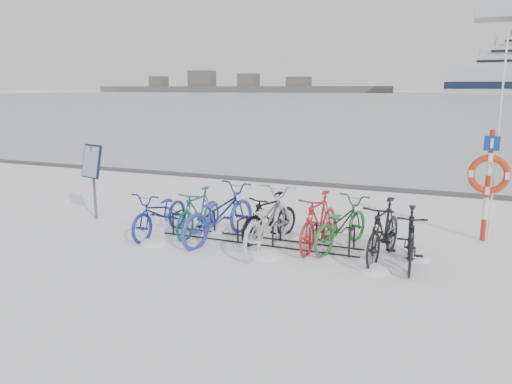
% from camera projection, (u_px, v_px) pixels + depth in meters
% --- Properties ---
extents(ground, '(900.00, 900.00, 0.00)m').
position_uv_depth(ground, '(259.00, 242.00, 9.72)').
color(ground, white).
rests_on(ground, ground).
extents(ice_sheet, '(400.00, 298.00, 0.02)m').
position_uv_depth(ice_sheet, '(449.00, 97.00, 150.29)').
color(ice_sheet, '#A7B6BD').
rests_on(ice_sheet, ground).
extents(quay_edge, '(400.00, 0.25, 0.10)m').
position_uv_depth(quay_edge, '(331.00, 185.00, 15.06)').
color(quay_edge, '#3F3F42').
rests_on(quay_edge, ground).
extents(bike_rack, '(4.00, 0.48, 0.46)m').
position_uv_depth(bike_rack, '(259.00, 233.00, 9.68)').
color(bike_rack, black).
rests_on(bike_rack, ground).
extents(info_board, '(0.60, 0.35, 1.71)m').
position_uv_depth(info_board, '(92.00, 166.00, 11.15)').
color(info_board, '#595B5E').
rests_on(info_board, ground).
extents(lifebuoy_station, '(0.76, 0.22, 3.95)m').
position_uv_depth(lifebuoy_station, '(489.00, 175.00, 9.48)').
color(lifebuoy_station, red).
rests_on(lifebuoy_station, ground).
extents(shoreline, '(180.00, 12.00, 9.50)m').
position_uv_depth(shoreline, '(230.00, 87.00, 289.78)').
color(shoreline, '#484848').
rests_on(shoreline, ground).
extents(bike_0, '(0.72, 1.86, 0.96)m').
position_uv_depth(bike_0, '(161.00, 211.00, 10.15)').
color(bike_0, navy).
rests_on(bike_0, ground).
extents(bike_1, '(0.58, 1.66, 0.98)m').
position_uv_depth(bike_1, '(199.00, 210.00, 10.16)').
color(bike_1, '#165C5A').
rests_on(bike_1, ground).
extents(bike_2, '(1.21, 2.25, 1.12)m').
position_uv_depth(bike_2, '(219.00, 212.00, 9.76)').
color(bike_2, '#2D3BAB').
rests_on(bike_2, ground).
extents(bike_3, '(1.00, 1.67, 0.97)m').
position_uv_depth(bike_3, '(270.00, 216.00, 9.76)').
color(bike_3, black).
rests_on(bike_3, ground).
extents(bike_4, '(0.78, 2.18, 1.14)m').
position_uv_depth(bike_4, '(267.00, 219.00, 9.23)').
color(bike_4, silver).
rests_on(bike_4, ground).
extents(bike_5, '(0.71, 1.84, 1.08)m').
position_uv_depth(bike_5, '(319.00, 220.00, 9.27)').
color(bike_5, '#B22025').
rests_on(bike_5, ground).
extents(bike_6, '(1.15, 1.97, 0.98)m').
position_uv_depth(bike_6, '(341.00, 222.00, 9.29)').
color(bike_6, '#2E6632').
rests_on(bike_6, ground).
extents(bike_7, '(0.78, 1.87, 1.09)m').
position_uv_depth(bike_7, '(384.00, 229.00, 8.63)').
color(bike_7, black).
rests_on(bike_7, ground).
extents(bike_8, '(0.63, 1.72, 1.01)m').
position_uv_depth(bike_8, '(411.00, 236.00, 8.36)').
color(bike_8, black).
rests_on(bike_8, ground).
extents(snow_drifts, '(5.97, 1.93, 0.22)m').
position_uv_depth(snow_drifts, '(278.00, 250.00, 9.24)').
color(snow_drifts, white).
rests_on(snow_drifts, ground).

